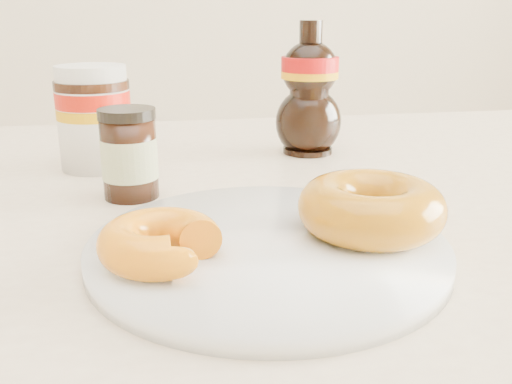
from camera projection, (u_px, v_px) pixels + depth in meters
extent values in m
cube|color=beige|center=(199.00, 232.00, 0.53)|extent=(1.40, 0.90, 0.04)
cylinder|color=white|center=(267.00, 248.00, 0.43)|extent=(0.27, 0.27, 0.01)
torus|color=white|center=(267.00, 247.00, 0.43)|extent=(0.27, 0.27, 0.01)
torus|color=orange|center=(160.00, 242.00, 0.38)|extent=(0.09, 0.09, 0.03)
torus|color=#AF6B0B|center=(371.00, 207.00, 0.43)|extent=(0.12, 0.12, 0.04)
cylinder|color=white|center=(95.00, 126.00, 0.65)|extent=(0.08, 0.08, 0.10)
cylinder|color=#9B1005|center=(93.00, 99.00, 0.64)|extent=(0.08, 0.08, 0.02)
cylinder|color=#D89905|center=(94.00, 113.00, 0.65)|extent=(0.08, 0.08, 0.01)
cylinder|color=black|center=(92.00, 85.00, 0.64)|extent=(0.08, 0.08, 0.01)
cylinder|color=white|center=(91.00, 74.00, 0.64)|extent=(0.08, 0.08, 0.02)
cylinder|color=black|center=(130.00, 158.00, 0.55)|extent=(0.05, 0.05, 0.08)
cylinder|color=beige|center=(130.00, 158.00, 0.55)|extent=(0.05, 0.05, 0.04)
cylinder|color=black|center=(126.00, 114.00, 0.54)|extent=(0.05, 0.05, 0.01)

